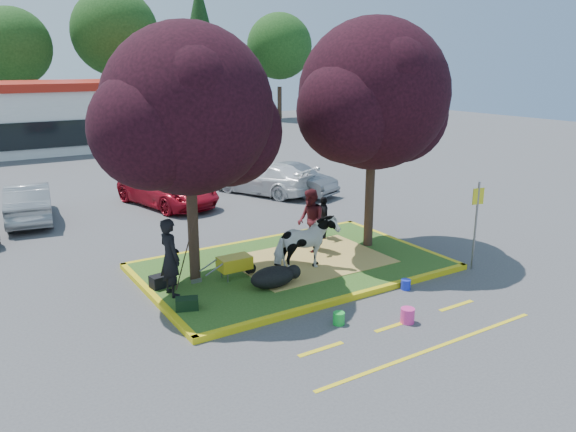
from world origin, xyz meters
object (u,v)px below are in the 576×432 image
sign_post (476,216)px  calf (273,277)px  cow (306,244)px  car_silver (29,202)px  bucket_pink (407,316)px  handler (170,257)px  wheelbarrow (235,263)px  bucket_blue (406,285)px  bucket_green (339,318)px

sign_post → calf: bearing=176.2°
cow → car_silver: 11.42m
calf → bucket_pink: 3.53m
cow → handler: (-3.70, 0.37, 0.21)m
cow → wheelbarrow: cow is taller
sign_post → bucket_blue: (-2.63, -0.10, -1.43)m
bucket_blue → car_silver: size_ratio=0.06×
bucket_pink → bucket_blue: bearing=47.6°
handler → wheelbarrow: (1.83, 0.20, -0.57)m
wheelbarrow → bucket_blue: bearing=-37.5°
bucket_blue → handler: bearing=154.6°
calf → cow: bearing=-1.3°
bucket_pink → bucket_blue: bucket_pink is taller
handler → wheelbarrow: size_ratio=1.25×
wheelbarrow → calf: bearing=-64.0°
calf → bucket_blue: bearing=-51.6°
wheelbarrow → bucket_blue: wheelbarrow is taller
cow → sign_post: 4.81m
handler → car_silver: (-1.85, 9.61, -0.41)m
bucket_blue → car_silver: bearing=120.6°
bucket_green → bucket_blue: bearing=14.2°
handler → bucket_pink: (4.05, -3.98, -0.95)m
cow → bucket_pink: bearing=-176.1°
handler → car_silver: 9.80m
bucket_pink → sign_post: bearing=21.2°
bucket_pink → handler: bearing=135.5°
sign_post → bucket_green: 5.54m
sign_post → car_silver: size_ratio=0.59×
sign_post → bucket_green: bearing=-160.0°
sign_post → bucket_green: (-5.30, -0.78, -1.42)m
cow → bucket_blue: 2.85m
bucket_green → car_silver: size_ratio=0.07×
bucket_pink → car_silver: 14.82m
calf → bucket_pink: calf is taller
handler → bucket_green: bearing=-146.8°
wheelbarrow → car_silver: car_silver is taller
bucket_green → sign_post: bearing=8.3°
wheelbarrow → bucket_green: (0.86, -3.42, -0.41)m
wheelbarrow → car_silver: 10.11m
bucket_green → bucket_pink: 1.55m
wheelbarrow → bucket_green: bearing=-75.5°
cow → wheelbarrow: size_ratio=1.16×
sign_post → car_silver: (-9.84, 12.06, -0.85)m
bucket_green → handler: bearing=129.8°
cow → calf: size_ratio=1.46×
cow → bucket_pink: (0.34, -3.61, -0.74)m
wheelbarrow → bucket_blue: size_ratio=5.79×
bucket_green → bucket_blue: 2.75m
bucket_blue → bucket_green: bearing=-165.8°
cow → bucket_green: bearing=159.0°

